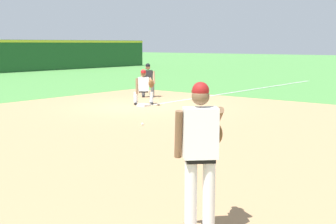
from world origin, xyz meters
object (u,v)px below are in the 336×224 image
pitcher (201,149)px  first_baseman (144,86)px  first_base_bag (144,105)px  baseball (142,124)px  umpire (148,79)px

pitcher → first_baseman: 12.15m
first_base_bag → baseball: 4.04m
first_baseman → umpire: bearing=38.2°
first_base_bag → first_baseman: bearing=40.3°
first_base_bag → pitcher: (-8.26, -8.34, 1.01)m
first_base_bag → umpire: size_ratio=0.26×
baseball → first_base_bag: bearing=41.3°
baseball → first_baseman: (3.35, 2.93, 0.69)m
baseball → first_baseman: 4.51m
first_base_bag → pitcher: pitcher is taller
first_baseman → umpire: (2.03, 1.60, 0.06)m
baseball → umpire: (5.38, 4.53, 0.76)m
first_base_bag → first_baseman: size_ratio=0.28×
first_base_bag → baseball: first_base_bag is taller
first_baseman → first_base_bag: bearing=-139.7°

